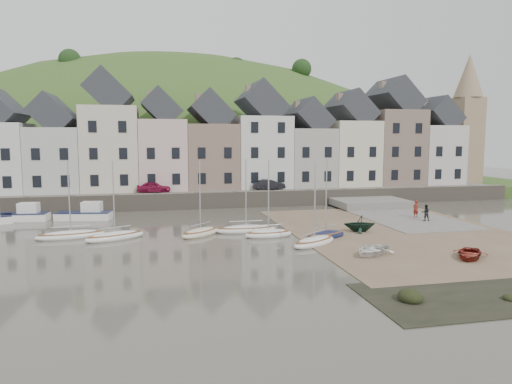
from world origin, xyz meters
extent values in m
plane|color=#454036|center=(0.00, 0.00, 0.00)|extent=(160.00, 160.00, 0.00)
cube|color=#395A24|center=(0.00, 32.00, 0.75)|extent=(90.00, 30.00, 1.50)
cube|color=slate|center=(0.00, 20.50, 1.55)|extent=(70.00, 7.00, 0.10)
cube|color=slate|center=(0.00, 17.00, 0.90)|extent=(70.00, 1.20, 1.80)
cube|color=brown|center=(11.00, 0.00, 0.03)|extent=(18.00, 26.00, 0.06)
cube|color=slate|center=(15.00, 8.00, 0.06)|extent=(8.00, 18.00, 0.12)
ellipsoid|color=#395A24|center=(-5.00, 60.00, -18.00)|extent=(134.40, 84.00, 84.00)
cylinder|color=#382619|center=(-22.00, 48.00, 18.00)|extent=(0.50, 0.50, 3.00)
sphere|color=#213D19|center=(-22.00, 48.00, 20.50)|extent=(3.60, 3.60, 3.60)
cylinder|color=#382619|center=(-8.00, 52.00, 18.00)|extent=(0.50, 0.50, 3.00)
sphere|color=#213D19|center=(-8.00, 52.00, 20.50)|extent=(3.60, 3.60, 3.60)
cylinder|color=#382619|center=(6.00, 50.00, 18.00)|extent=(0.50, 0.50, 3.00)
sphere|color=#213D19|center=(6.00, 50.00, 20.50)|extent=(3.60, 3.60, 3.60)
cylinder|color=#382619|center=(18.00, 49.00, 18.00)|extent=(0.50, 0.50, 3.00)
sphere|color=#213D19|center=(18.00, 49.00, 20.50)|extent=(3.60, 3.60, 3.60)
cube|color=silver|center=(-26.00, 24.00, 5.50)|extent=(6.00, 8.00, 8.00)
cube|color=#B8B8B4|center=(-20.05, 24.00, 5.25)|extent=(5.80, 8.00, 7.50)
cube|color=gray|center=(-21.50, 24.00, 11.92)|extent=(0.60, 0.90, 1.40)
cube|color=beige|center=(-13.90, 24.00, 6.50)|extent=(6.40, 8.00, 10.00)
cube|color=gray|center=(-15.50, 24.00, 14.73)|extent=(0.60, 0.90, 1.40)
cube|color=beige|center=(-7.85, 24.00, 5.75)|extent=(5.60, 8.00, 8.50)
cube|color=gray|center=(-9.25, 24.00, 12.82)|extent=(0.60, 0.90, 1.40)
cube|color=#816659|center=(-1.90, 24.00, 5.50)|extent=(6.20, 8.00, 8.00)
cube|color=gray|center=(-3.45, 24.00, 12.62)|extent=(0.60, 0.90, 1.40)
cube|color=silver|center=(4.55, 24.00, 6.00)|extent=(6.60, 8.00, 9.00)
cube|color=gray|center=(2.90, 24.00, 13.83)|extent=(0.60, 0.90, 1.40)
cube|color=#A49F96|center=(10.80, 24.00, 5.25)|extent=(5.80, 8.00, 7.50)
cube|color=gray|center=(9.35, 24.00, 11.92)|extent=(0.60, 0.90, 1.40)
cube|color=beige|center=(16.75, 24.00, 5.75)|extent=(6.00, 8.00, 8.50)
cube|color=gray|center=(15.25, 24.00, 13.02)|extent=(0.60, 0.90, 1.40)
cube|color=#7A6458|center=(23.00, 24.00, 6.50)|extent=(6.40, 8.00, 10.00)
cube|color=gray|center=(21.40, 24.00, 14.73)|extent=(0.60, 0.90, 1.40)
cube|color=beige|center=(29.15, 24.00, 5.50)|extent=(5.80, 8.00, 8.00)
cube|color=gray|center=(27.70, 24.00, 12.42)|extent=(0.60, 0.90, 1.40)
cube|color=#997F60|center=(34.55, 24.00, 7.50)|extent=(3.50, 3.50, 12.00)
cone|color=#997F60|center=(34.55, 24.00, 16.50)|extent=(4.00, 4.00, 6.00)
ellipsoid|color=white|center=(-15.44, 3.54, 0.20)|extent=(5.46, 2.50, 0.84)
ellipsoid|color=brown|center=(-15.44, 3.54, 0.42)|extent=(5.02, 2.28, 0.20)
cylinder|color=#B2B5B7|center=(-15.44, 3.54, 3.30)|extent=(0.10, 0.10, 5.60)
cylinder|color=#B2B5B7|center=(-15.44, 3.54, 0.95)|extent=(2.86, 0.64, 0.08)
ellipsoid|color=white|center=(-12.01, 2.34, 0.20)|extent=(4.93, 3.46, 0.84)
ellipsoid|color=brown|center=(-12.01, 2.34, 0.42)|extent=(4.53, 3.17, 0.20)
cylinder|color=#B2B5B7|center=(-12.01, 2.34, 3.30)|extent=(0.10, 0.10, 5.60)
cylinder|color=#B2B5B7|center=(-12.01, 2.34, 0.95)|extent=(2.38, 1.24, 0.08)
ellipsoid|color=beige|center=(-5.38, 2.38, 0.20)|extent=(3.96, 3.77, 0.84)
ellipsoid|color=brown|center=(-5.38, 2.38, 0.42)|extent=(3.63, 3.45, 0.20)
cylinder|color=#B2B5B7|center=(-5.38, 2.38, 3.30)|extent=(0.10, 0.10, 5.60)
cylinder|color=#B2B5B7|center=(-5.38, 2.38, 0.95)|extent=(1.68, 1.52, 0.08)
ellipsoid|color=white|center=(-0.13, 0.74, 0.20)|extent=(4.00, 1.78, 0.84)
ellipsoid|color=brown|center=(-0.13, 0.74, 0.42)|extent=(3.67, 1.62, 0.20)
cylinder|color=#B2B5B7|center=(-0.13, 0.74, 3.30)|extent=(0.10, 0.10, 5.60)
cylinder|color=#B2B5B7|center=(-0.13, 0.74, 0.95)|extent=(2.14, 0.24, 0.08)
ellipsoid|color=white|center=(-1.53, 2.90, 0.20)|extent=(5.12, 1.50, 0.84)
ellipsoid|color=brown|center=(-1.53, 2.90, 0.42)|extent=(4.71, 1.36, 0.20)
cylinder|color=#B2B5B7|center=(-1.53, 2.90, 3.30)|extent=(0.10, 0.10, 5.60)
cylinder|color=#B2B5B7|center=(-1.53, 2.90, 0.95)|extent=(2.82, 0.08, 0.08)
ellipsoid|color=#131A3E|center=(4.11, -0.77, 0.20)|extent=(4.03, 2.81, 0.84)
ellipsoid|color=brown|center=(4.11, -0.77, 0.42)|extent=(3.70, 2.57, 0.20)
cylinder|color=#B2B5B7|center=(4.11, -0.77, 3.30)|extent=(0.10, 0.10, 5.60)
cylinder|color=#B2B5B7|center=(4.11, -0.77, 0.95)|extent=(1.93, 0.86, 0.08)
ellipsoid|color=white|center=(2.48, -2.76, 0.20)|extent=(4.51, 3.66, 0.84)
ellipsoid|color=brown|center=(2.48, -2.76, 0.42)|extent=(4.14, 3.35, 0.20)
cylinder|color=#B2B5B7|center=(2.48, -2.76, 3.30)|extent=(0.10, 0.10, 5.60)
cylinder|color=#B2B5B7|center=(2.48, -2.76, 0.95)|extent=(2.07, 1.39, 0.08)
cube|color=white|center=(-21.49, 12.78, 0.35)|extent=(5.23, 2.16, 0.70)
cube|color=#131A3E|center=(-21.49, 12.78, 0.72)|extent=(5.13, 2.20, 0.08)
cube|color=white|center=(-20.73, 12.85, 1.20)|extent=(1.89, 1.36, 1.00)
cube|color=white|center=(-15.69, 12.24, 0.35)|extent=(5.39, 2.57, 0.70)
cube|color=#131A3E|center=(-15.69, 12.24, 0.72)|extent=(5.30, 2.60, 0.08)
cube|color=white|center=(-14.92, 12.38, 1.20)|extent=(1.99, 1.49, 1.00)
imported|color=white|center=(5.19, -6.54, 0.39)|extent=(3.88, 3.63, 0.65)
imported|color=black|center=(7.73, 0.88, 0.75)|extent=(2.93, 2.63, 1.37)
imported|color=maroon|center=(10.93, -8.76, 0.38)|extent=(3.69, 3.76, 0.64)
imported|color=maroon|center=(15.97, 5.93, 0.96)|extent=(0.67, 0.49, 1.68)
imported|color=black|center=(15.85, 4.01, 0.89)|extent=(0.90, 0.80, 1.54)
imported|color=maroon|center=(-9.03, 19.50, 2.24)|extent=(3.89, 1.81, 1.29)
imported|color=black|center=(4.59, 19.50, 2.24)|extent=(4.09, 2.33, 1.28)
cube|color=black|center=(8.00, -15.00, 0.03)|extent=(14.00, 6.00, 0.05)
ellipsoid|color=black|center=(3.00, -15.06, 0.24)|extent=(1.18, 1.30, 0.77)
ellipsoid|color=black|center=(7.75, -15.98, 0.12)|extent=(0.60, 0.66, 0.39)
camera|label=1|loc=(-8.87, -34.57, 7.82)|focal=32.61mm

